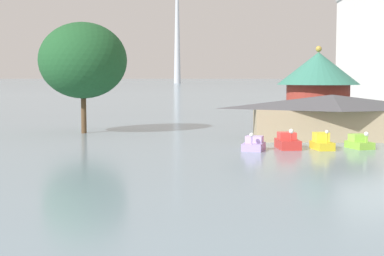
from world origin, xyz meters
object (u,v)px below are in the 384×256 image
(pedal_boat_lavender, at_px, (254,145))
(pedal_boat_lime, at_px, (359,143))
(shoreline_tree_tall_left, at_px, (83,60))
(pedal_boat_red, at_px, (288,142))
(boathouse, at_px, (332,116))
(green_roof_pavilion, at_px, (318,84))
(pedal_boat_yellow, at_px, (322,143))

(pedal_boat_lavender, distance_m, pedal_boat_lime, 8.76)
(pedal_boat_lime, distance_m, shoreline_tree_tall_left, 28.58)
(pedal_boat_red, bearing_deg, boathouse, 138.78)
(shoreline_tree_tall_left, bearing_deg, pedal_boat_red, -31.84)
(pedal_boat_lavender, xyz_separation_m, shoreline_tree_tall_left, (-16.57, 13.20, 6.95))
(pedal_boat_red, xyz_separation_m, green_roof_pavilion, (5.80, 20.88, 4.32))
(pedal_boat_lavender, height_order, pedal_boat_lime, pedal_boat_lavender)
(pedal_boat_red, bearing_deg, pedal_boat_lime, 87.17)
(pedal_boat_red, bearing_deg, pedal_boat_yellow, 73.51)
(pedal_boat_red, xyz_separation_m, boathouse, (4.88, 7.20, 1.64))
(pedal_boat_red, height_order, green_roof_pavilion, green_roof_pavilion)
(pedal_boat_yellow, distance_m, pedal_boat_lime, 3.28)
(pedal_boat_lavender, bearing_deg, pedal_boat_red, 127.00)
(pedal_boat_lavender, distance_m, pedal_boat_red, 3.02)
(pedal_boat_lime, bearing_deg, pedal_boat_yellow, -93.63)
(boathouse, relative_size, green_roof_pavilion, 1.63)
(pedal_boat_lavender, distance_m, pedal_boat_yellow, 5.51)
(pedal_boat_lavender, relative_size, pedal_boat_red, 0.86)
(shoreline_tree_tall_left, bearing_deg, green_roof_pavilion, 19.38)
(pedal_boat_yellow, height_order, pedal_boat_lime, pedal_boat_yellow)
(boathouse, height_order, green_roof_pavilion, green_roof_pavilion)
(pedal_boat_lavender, xyz_separation_m, boathouse, (7.66, 8.38, 1.72))
(pedal_boat_lime, bearing_deg, shoreline_tree_tall_left, -133.87)
(pedal_boat_red, height_order, pedal_boat_yellow, pedal_boat_red)
(pedal_boat_red, bearing_deg, shoreline_tree_tall_left, -128.97)
(boathouse, height_order, shoreline_tree_tall_left, shoreline_tree_tall_left)
(green_roof_pavilion, relative_size, shoreline_tree_tall_left, 0.84)
(shoreline_tree_tall_left, bearing_deg, pedal_boat_lavender, -38.52)
(pedal_boat_lime, xyz_separation_m, shoreline_tree_tall_left, (-25.19, 11.59, 6.94))
(pedal_boat_yellow, xyz_separation_m, green_roof_pavilion, (3.13, 21.32, 4.32))
(shoreline_tree_tall_left, bearing_deg, pedal_boat_lime, -24.70)
(pedal_boat_red, bearing_deg, pedal_boat_lavender, -74.33)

